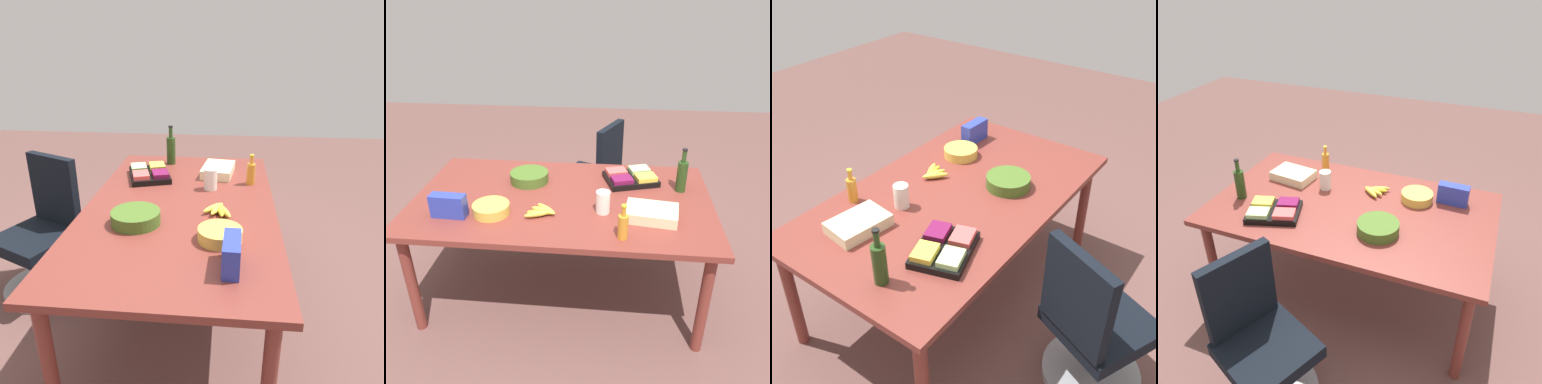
{
  "view_description": "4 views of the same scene",
  "coord_description": "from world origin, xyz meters",
  "views": [
    {
      "loc": [
        2.16,
        0.28,
        1.79
      ],
      "look_at": [
        -0.06,
        0.07,
        0.86
      ],
      "focal_mm": 35.64,
      "sensor_mm": 36.0,
      "label": 1
    },
    {
      "loc": [
        -0.34,
        2.37,
        2.1
      ],
      "look_at": [
        -0.11,
        0.06,
        0.87
      ],
      "focal_mm": 37.13,
      "sensor_mm": 36.0,
      "label": 2
    },
    {
      "loc": [
        -1.94,
        -1.49,
        2.4
      ],
      "look_at": [
        0.03,
        -0.06,
        0.82
      ],
      "focal_mm": 44.44,
      "sensor_mm": 36.0,
      "label": 3
    },
    {
      "loc": [
        0.88,
        -2.26,
        2.38
      ],
      "look_at": [
        -0.05,
        0.09,
        0.86
      ],
      "focal_mm": 37.4,
      "sensor_mm": 36.0,
      "label": 4
    }
  ],
  "objects": [
    {
      "name": "banana_bunch",
      "position": [
        0.1,
        0.24,
        0.82
      ],
      "size": [
        0.2,
        0.19,
        0.04
      ],
      "color": "yellow",
      "rests_on": "conference_table"
    },
    {
      "name": "chip_bag_blue",
      "position": [
        0.67,
        0.32,
        0.87
      ],
      "size": [
        0.22,
        0.09,
        0.15
      ],
      "primitive_type": "cube",
      "rotation": [
        0.0,
        0.0,
        -0.04
      ],
      "color": "#2A3CAC",
      "rests_on": "conference_table"
    },
    {
      "name": "ground_plane",
      "position": [
        0.0,
        0.0,
        0.0
      ],
      "size": [
        10.0,
        10.0,
        0.0
      ],
      "primitive_type": "plane",
      "color": "brown"
    },
    {
      "name": "office_chair",
      "position": [
        -0.15,
        -1.03,
        0.38
      ],
      "size": [
        0.63,
        0.63,
        1.0
      ],
      "color": "gray",
      "rests_on": "ground"
    },
    {
      "name": "conference_table",
      "position": [
        0.0,
        0.0,
        0.72
      ],
      "size": [
        2.02,
        1.18,
        0.8
      ],
      "color": "brown",
      "rests_on": "ground"
    },
    {
      "name": "chip_bowl",
      "position": [
        0.42,
        0.26,
        0.83
      ],
      "size": [
        0.26,
        0.26,
        0.07
      ],
      "primitive_type": "cylinder",
      "rotation": [
        0.0,
        0.0,
        0.12
      ],
      "color": "gold",
      "rests_on": "conference_table"
    },
    {
      "name": "dressing_bottle",
      "position": [
        -0.41,
        0.45,
        0.88
      ],
      "size": [
        0.07,
        0.07,
        0.22
      ],
      "color": "orange",
      "rests_on": "conference_table"
    },
    {
      "name": "salad_bowl",
      "position": [
        0.27,
        -0.22,
        0.83
      ],
      "size": [
        0.34,
        0.34,
        0.08
      ],
      "primitive_type": "cylinder",
      "rotation": [
        0.0,
        0.0,
        0.27
      ],
      "color": "#436422",
      "rests_on": "conference_table"
    },
    {
      "name": "wine_bottle",
      "position": [
        -0.81,
        -0.18,
        0.92
      ],
      "size": [
        0.08,
        0.08,
        0.32
      ],
      "color": "#254118",
      "rests_on": "conference_table"
    },
    {
      "name": "sheet_cake",
      "position": [
        -0.59,
        0.22,
        0.83
      ],
      "size": [
        0.35,
        0.26,
        0.07
      ],
      "primitive_type": "cube",
      "rotation": [
        0.0,
        0.0,
        -0.14
      ],
      "color": "beige",
      "rests_on": "conference_table"
    },
    {
      "name": "mayo_jar",
      "position": [
        -0.28,
        0.17,
        0.87
      ],
      "size": [
        0.1,
        0.1,
        0.15
      ],
      "primitive_type": "cylinder",
      "rotation": [
        0.0,
        0.0,
        -0.14
      ],
      "color": "white",
      "rests_on": "conference_table"
    },
    {
      "name": "fruit_platter",
      "position": [
        -0.47,
        -0.29,
        0.83
      ],
      "size": [
        0.43,
        0.38,
        0.07
      ],
      "color": "black",
      "rests_on": "conference_table"
    }
  ]
}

